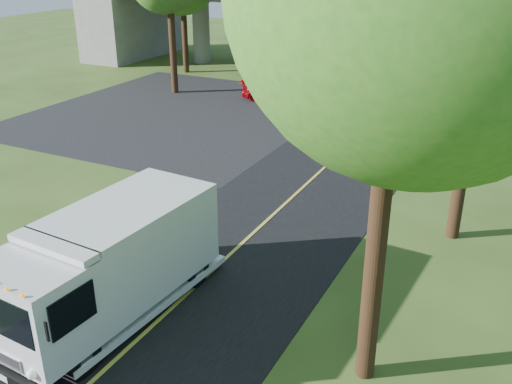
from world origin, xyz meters
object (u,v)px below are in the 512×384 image
Objects in this scene: step_van at (110,262)px; red_sedan at (276,91)px; utility_pole at (276,25)px; pedestrian at (295,112)px; traffic_signal at (309,44)px.

red_sedan is at bearing 108.09° from step_van.
step_van is 23.60m from red_sedan.
red_sedan is (0.51, -0.87, -3.95)m from utility_pole.
pedestrian is (-2.53, 18.39, -0.82)m from step_van.
utility_pole is at bearing -47.39° from pedestrian.
step_van is 4.63× the size of pedestrian.
utility_pole is (-1.50, -2.00, 1.40)m from traffic_signal.
red_sedan is (-5.73, 22.87, -0.95)m from step_van.
traffic_signal is 0.73× the size of step_van.
utility_pole reaches higher than pedestrian.
utility_pole is 4.07m from red_sedan.
traffic_signal is at bearing -30.19° from red_sedan.
traffic_signal is 2.86m from utility_pole.
traffic_signal is at bearing 104.45° from step_van.
utility_pole reaches higher than red_sedan.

